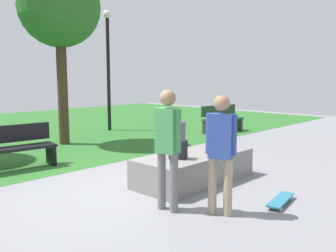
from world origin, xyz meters
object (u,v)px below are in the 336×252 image
park_bench_center_lawn (14,147)px  lamp_post (108,58)px  skater_watching (221,146)px  skateboard_by_ledge (281,200)px  park_bench_near_path (222,118)px  skater_performing_trick (168,141)px  backpack_on_ledge (178,149)px  concrete_ledge (194,168)px  tree_leaning_ash (59,8)px  trash_bin (175,138)px

park_bench_center_lawn → lamp_post: 5.94m
skater_watching → park_bench_center_lawn: bearing=100.9°
skateboard_by_ledge → park_bench_near_path: bearing=42.7°
skater_performing_trick → skateboard_by_ledge: skater_performing_trick is taller
park_bench_center_lawn → backpack_on_ledge: bearing=-66.9°
concrete_ledge → park_bench_center_lawn: (-1.89, 3.22, 0.22)m
backpack_on_ledge → tree_leaning_ash: 5.96m
skater_watching → skateboard_by_ledge: (0.98, -0.42, -0.91)m
backpack_on_ledge → skateboard_by_ledge: size_ratio=0.39×
concrete_ledge → backpack_on_ledge: 0.65m
skater_performing_trick → trash_bin: skater_performing_trick is taller
concrete_ledge → lamp_post: size_ratio=0.57×
backpack_on_ledge → trash_bin: bearing=-71.2°
tree_leaning_ash → lamp_post: 3.03m
skater_watching → trash_bin: bearing=51.8°
skater_watching → park_bench_near_path: 7.62m
tree_leaning_ash → trash_bin: tree_leaning_ash is taller
backpack_on_ledge → park_bench_near_path: park_bench_near_path is taller
skater_watching → park_bench_center_lawn: size_ratio=1.01×
backpack_on_ledge → skateboard_by_ledge: 1.84m
park_bench_near_path → skater_watching: bearing=-144.6°
backpack_on_ledge → skater_performing_trick: (-0.90, -0.62, 0.34)m
skater_performing_trick → park_bench_near_path: 7.60m
skateboard_by_ledge → park_bench_near_path: (5.22, 4.82, 0.42)m
lamp_post → park_bench_center_lawn: bearing=-147.6°
park_bench_center_lawn → tree_leaning_ash: (2.21, 1.79, 3.24)m
concrete_ledge → skater_watching: size_ratio=1.40×
skater_performing_trick → park_bench_center_lawn: bearing=97.2°
concrete_ledge → backpack_on_ledge: (-0.50, -0.05, 0.42)m
park_bench_center_lawn → park_bench_near_path: 7.08m
backpack_on_ledge → lamp_post: lamp_post is taller
park_bench_center_lawn → lamp_post: bearing=32.4°
park_bench_center_lawn → tree_leaning_ash: 4.31m
park_bench_center_lawn → trash_bin: bearing=-22.9°
backpack_on_ledge → skater_watching: size_ratio=0.19×
concrete_ledge → lamp_post: lamp_post is taller
backpack_on_ledge → lamp_post: (3.32, 6.26, 1.83)m
concrete_ledge → tree_leaning_ash: 6.10m
park_bench_center_lawn → skater_watching: bearing=-79.1°
tree_leaning_ash → skater_performing_trick: bearing=-106.9°
lamp_post → skateboard_by_ledge: bearing=-109.8°
concrete_ledge → park_bench_near_path: size_ratio=1.42×
skater_watching → tree_leaning_ash: (1.34, 6.31, 2.75)m
park_bench_near_path → tree_leaning_ash: tree_leaning_ash is taller
skateboard_by_ledge → park_bench_center_lawn: 5.29m
skater_performing_trick → trash_bin: 3.81m
park_bench_near_path → skater_performing_trick: bearing=-150.2°
skater_performing_trick → skater_watching: bearing=-58.9°
skateboard_by_ledge → tree_leaning_ash: bearing=87.0°
skater_performing_trick → lamp_post: size_ratio=0.42×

